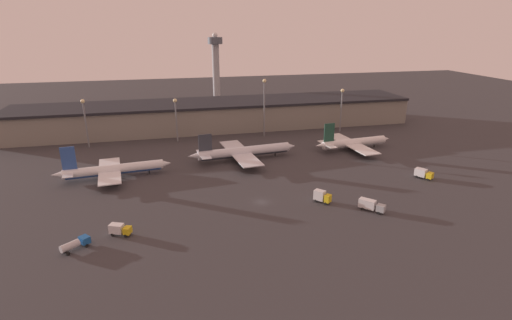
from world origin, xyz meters
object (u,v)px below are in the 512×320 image
Objects in this scene: service_vehicle_1 at (423,173)px; service_vehicle_3 at (120,229)px; service_vehicle_2 at (75,244)px; control_tower at (216,66)px; airplane_0 at (113,170)px; airplane_2 at (353,143)px; service_vehicle_0 at (322,196)px; airplane_1 at (243,152)px; service_vehicle_4 at (371,205)px.

service_vehicle_1 is 1.08× the size of service_vehicle_3.
control_tower is (57.76, 160.30, 25.68)m from service_vehicle_2.
airplane_0 is 1.10× the size of airplane_2.
service_vehicle_0 is 0.78× the size of service_vehicle_2.
control_tower is (53.44, 111.86, 24.17)m from airplane_0.
airplane_2 is 6.84× the size of service_vehicle_0.
service_vehicle_1 is 0.14× the size of control_tower.
airplane_1 is 6.61× the size of service_vehicle_2.
service_vehicle_4 is at bearing -36.78° from airplane_0.
airplane_1 is at bearing -153.85° from service_vehicle_1.
airplane_2 reaches higher than service_vehicle_1.
service_vehicle_0 is at bearing 29.45° from service_vehicle_3.
control_tower reaches higher than service_vehicle_0.
airplane_1 is at bearing 158.93° from service_vehicle_0.
control_tower is (-54.75, 138.13, 25.34)m from service_vehicle_1.
control_tower is (-23.53, 157.64, 25.33)m from service_vehicle_4.
service_vehicle_1 is (9.03, -37.30, -1.19)m from airplane_2.
airplane_0 is at bearing -179.69° from airplane_2.
service_vehicle_1 is 114.68m from service_vehicle_2.
airplane_1 is 68.30m from service_vehicle_3.
control_tower is at bearing 58.42° from airplane_0.
airplane_2 is at bearing -3.35° from airplane_1.
airplane_2 is 6.15× the size of service_vehicle_3.
airplane_2 is 119.36m from service_vehicle_2.
control_tower is at bearing 144.64° from service_vehicle_0.
service_vehicle_1 is 0.94× the size of service_vehicle_2.
service_vehicle_2 is at bearing -111.87° from service_vehicle_1.
service_vehicle_0 is 0.83× the size of service_vehicle_1.
airplane_0 reaches higher than airplane_1.
service_vehicle_4 is at bearing -69.36° from airplane_1.
airplane_1 is 49.63m from airplane_2.
service_vehicle_0 is 59.77m from service_vehicle_3.
airplane_1 is (49.58, 8.71, 0.28)m from airplane_0.
service_vehicle_3 is at bearing -113.43° from service_vehicle_1.
control_tower is (-45.72, 100.83, 24.15)m from airplane_2.
service_vehicle_4 is 0.15× the size of control_tower.
service_vehicle_3 is at bearing -133.68° from service_vehicle_4.
airplane_2 is 113.31m from control_tower.
airplane_2 is at bearing 116.74° from service_vehicle_4.
service_vehicle_0 reaches higher than service_vehicle_3.
airplane_0 is 6.27× the size of service_vehicle_1.
control_tower is at bearing 81.82° from airplane_1.
service_vehicle_1 is 103.96m from service_vehicle_3.
airplane_1 is 68.26m from service_vehicle_1.
airplane_0 is at bearing -159.37° from service_vehicle_0.
service_vehicle_0 is 14.86m from service_vehicle_4.
service_vehicle_4 is at bearing 21.24° from service_vehicle_3.
service_vehicle_0 reaches higher than service_vehicle_2.
airplane_0 is 74.79m from service_vehicle_0.
service_vehicle_1 is 36.82m from service_vehicle_4.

